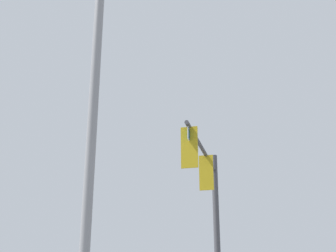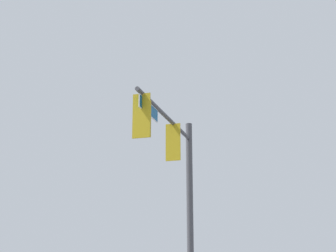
% 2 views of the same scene
% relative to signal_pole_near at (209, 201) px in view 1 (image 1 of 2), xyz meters
% --- Properties ---
extents(signal_pole_near, '(5.77, 0.70, 6.85)m').
position_rel_signal_pole_near_xyz_m(signal_pole_near, '(0.00, 0.00, 0.00)').
color(signal_pole_near, '#47474C').
rests_on(signal_pole_near, ground_plane).
extents(street_lamp, '(2.23, 0.48, 8.67)m').
position_rel_signal_pole_near_xyz_m(street_lamp, '(9.21, -0.02, 0.33)').
color(street_lamp, gray).
rests_on(street_lamp, ground_plane).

